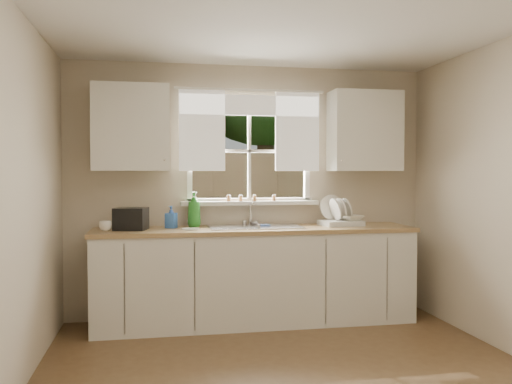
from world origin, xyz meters
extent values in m
cube|color=beige|center=(0.00, 2.00, 0.57)|extent=(3.60, 0.02, 1.15)
cube|color=beige|center=(0.00, 2.00, 2.33)|extent=(3.60, 0.02, 0.35)
cube|color=beige|center=(-1.20, 2.00, 1.65)|extent=(1.20, 0.02, 1.00)
cube|color=beige|center=(1.20, 2.00, 1.65)|extent=(1.20, 0.02, 1.00)
cube|color=beige|center=(-1.80, 0.00, 1.25)|extent=(0.02, 4.00, 2.50)
cube|color=beige|center=(0.00, -2.00, 1.25)|extent=(3.60, 0.02, 2.50)
cube|color=silver|center=(0.00, 0.00, 2.50)|extent=(3.60, 4.00, 0.02)
cube|color=white|center=(0.00, 2.02, 1.15)|extent=(1.30, 0.06, 0.05)
cube|color=white|center=(0.00, 2.02, 2.15)|extent=(1.30, 0.06, 0.05)
cube|color=white|center=(-0.60, 2.02, 1.65)|extent=(0.05, 0.06, 1.05)
cube|color=white|center=(0.60, 2.02, 1.65)|extent=(0.05, 0.06, 1.05)
cube|color=white|center=(0.00, 2.02, 1.65)|extent=(0.03, 0.04, 1.00)
cube|color=white|center=(0.00, 2.02, 1.65)|extent=(1.20, 0.04, 0.03)
cube|color=white|center=(0.00, 1.96, 1.13)|extent=(1.38, 0.14, 0.04)
cylinder|color=white|center=(0.00, 1.94, 2.25)|extent=(1.50, 0.02, 0.02)
cube|color=white|center=(-0.48, 1.95, 1.85)|extent=(0.45, 0.02, 0.80)
cube|color=white|center=(0.48, 1.95, 1.85)|extent=(0.45, 0.02, 0.80)
cube|color=white|center=(0.00, 1.95, 2.10)|extent=(1.40, 0.02, 0.20)
cube|color=white|center=(0.00, 1.68, 0.43)|extent=(3.00, 0.62, 0.87)
cube|color=#A58252|center=(0.00, 1.68, 0.89)|extent=(3.04, 0.65, 0.04)
cube|color=white|center=(-1.15, 1.82, 1.85)|extent=(0.70, 0.33, 0.80)
cube|color=white|center=(1.15, 1.82, 1.85)|extent=(0.70, 0.33, 0.80)
cube|color=beige|center=(0.88, 1.99, 1.08)|extent=(0.08, 0.01, 0.12)
cylinder|color=brown|center=(-0.10, 1.94, 1.18)|extent=(0.04, 0.04, 0.06)
cylinder|color=brown|center=(0.04, 1.94, 1.18)|extent=(0.04, 0.04, 0.06)
cylinder|color=brown|center=(-0.22, 1.94, 1.18)|extent=(0.04, 0.04, 0.06)
cylinder|color=brown|center=(0.24, 1.94, 1.18)|extent=(0.04, 0.04, 0.06)
cube|color=#335421|center=(0.00, 7.00, -0.02)|extent=(20.00, 10.00, 0.02)
cube|color=#8D6E4E|center=(0.00, 5.00, 0.90)|extent=(8.00, 0.10, 1.80)
cube|color=maroon|center=(-1.20, 8.50, 1.10)|extent=(3.00, 3.00, 2.20)
cube|color=black|center=(-1.20, 8.50, 2.35)|extent=(3.20, 3.20, 0.30)
cylinder|color=#423021|center=(1.40, 8.00, 1.60)|extent=(0.36, 0.36, 3.20)
sphere|color=#214716|center=(1.40, 8.00, 4.00)|extent=(4.00, 4.00, 4.00)
sphere|color=#214716|center=(0.30, 9.50, 4.50)|extent=(3.20, 3.20, 3.20)
cube|color=#B7B7BC|center=(0.00, 1.71, 0.83)|extent=(0.84, 0.46, 0.18)
cube|color=#B7B7BC|center=(0.00, 1.71, 0.92)|extent=(0.88, 0.50, 0.01)
cube|color=#B7B7BC|center=(0.00, 1.71, 0.89)|extent=(0.02, 0.41, 0.14)
cylinder|color=silver|center=(0.00, 1.96, 1.02)|extent=(0.03, 0.03, 0.22)
cylinder|color=silver|center=(0.00, 1.88, 1.13)|extent=(0.02, 0.18, 0.02)
sphere|color=silver|center=(-0.06, 1.96, 0.94)|extent=(0.05, 0.05, 0.05)
sphere|color=silver|center=(0.06, 1.96, 0.94)|extent=(0.05, 0.05, 0.05)
cube|color=silver|center=(0.87, 1.73, 0.94)|extent=(0.42, 0.33, 0.05)
cylinder|color=white|center=(0.82, 1.85, 1.08)|extent=(0.27, 0.11, 0.25)
cylinder|color=white|center=(0.81, 1.72, 1.07)|extent=(0.09, 0.23, 0.22)
cylinder|color=white|center=(0.87, 1.73, 1.07)|extent=(0.09, 0.23, 0.22)
cylinder|color=white|center=(0.93, 1.74, 1.07)|extent=(0.09, 0.23, 0.22)
imported|color=white|center=(0.97, 1.69, 0.99)|extent=(0.26, 0.26, 0.05)
imported|color=#2A822A|center=(-0.57, 1.87, 1.08)|extent=(0.16, 0.16, 0.34)
imported|color=#3061B5|center=(-0.79, 1.79, 1.01)|extent=(0.13, 0.13, 0.21)
imported|color=beige|center=(-0.58, 1.89, 0.99)|extent=(0.13, 0.13, 0.15)
cylinder|color=silver|center=(-0.62, 1.59, 0.92)|extent=(0.17, 0.17, 0.01)
imported|color=white|center=(-1.37, 1.63, 0.96)|extent=(0.13, 0.13, 0.09)
cube|color=black|center=(-1.15, 1.69, 1.01)|extent=(0.33, 0.30, 0.20)
camera|label=1|loc=(-0.94, -3.36, 1.43)|focal=38.00mm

